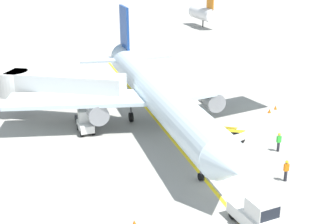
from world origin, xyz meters
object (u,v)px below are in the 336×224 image
object	(u,v)px
jet_bridge	(53,86)
pushback_tug	(257,214)
baggage_tug_near_wing	(85,123)
safety_cone_wingtip_right	(276,107)
safety_cone_nose_left	(269,111)
ground_crew_marshaller	(286,170)
ground_crew_wing_walker	(279,142)
safety_cone_nose_right	(207,99)
safety_cone_wingtip_left	(134,223)
belt_loader_forward_hold	(226,137)
airliner	(156,91)

from	to	relation	value
jet_bridge	pushback_tug	world-z (taller)	jet_bridge
baggage_tug_near_wing	safety_cone_wingtip_right	xyz separation A→B (m)	(20.66, -0.74, -0.71)
jet_bridge	safety_cone_nose_left	xyz separation A→B (m)	(21.68, -6.07, -3.32)
baggage_tug_near_wing	ground_crew_marshaller	distance (m)	19.24
ground_crew_wing_walker	safety_cone_nose_left	bearing A→B (deg)	61.77
safety_cone_nose_right	safety_cone_wingtip_left	size ratio (longest dim) A/B	1.00
belt_loader_forward_hold	ground_crew_marshaller	xyz separation A→B (m)	(1.16, -7.41, 0.13)
baggage_tug_near_wing	ground_crew_marshaller	world-z (taller)	baggage_tug_near_wing
jet_bridge	belt_loader_forward_hold	xyz separation A→B (m)	(13.46, -11.93, -2.77)
ground_crew_marshaller	safety_cone_wingtip_right	distance (m)	16.29
jet_bridge	ground_crew_marshaller	world-z (taller)	jet_bridge
safety_cone_wingtip_left	belt_loader_forward_hold	bearing A→B (deg)	39.41
safety_cone_wingtip_left	ground_crew_marshaller	bearing A→B (deg)	7.90
airliner	safety_cone_nose_left	size ratio (longest dim) A/B	80.23
ground_crew_wing_walker	safety_cone_wingtip_left	size ratio (longest dim) A/B	3.86
safety_cone_nose_left	safety_cone_nose_right	world-z (taller)	same
airliner	safety_cone_nose_left	distance (m)	12.90
safety_cone_nose_right	ground_crew_wing_walker	bearing A→B (deg)	-90.20
baggage_tug_near_wing	belt_loader_forward_hold	world-z (taller)	belt_loader_forward_hold
belt_loader_forward_hold	ground_crew_marshaller	size ratio (longest dim) A/B	3.01
safety_cone_wingtip_left	safety_cone_wingtip_right	bearing A→B (deg)	37.39
airliner	baggage_tug_near_wing	size ratio (longest dim) A/B	14.63
belt_loader_forward_hold	pushback_tug	bearing A→B (deg)	-108.62
jet_bridge	ground_crew_wing_walker	xyz separation A→B (m)	(17.06, -14.67, -2.63)
belt_loader_forward_hold	safety_cone_nose_left	distance (m)	10.11
ground_crew_marshaller	safety_cone_nose_right	size ratio (longest dim) A/B	3.86
airliner	pushback_tug	xyz separation A→B (m)	(0.23, -18.79, -2.42)
airliner	belt_loader_forward_hold	world-z (taller)	airliner
ground_crew_marshaller	airliner	bearing A→B (deg)	110.59
safety_cone_wingtip_right	ground_crew_marshaller	bearing A→B (deg)	-120.65
jet_bridge	safety_cone_nose_right	size ratio (longest dim) A/B	27.94
jet_bridge	ground_crew_marshaller	xyz separation A→B (m)	(14.61, -19.34, -2.63)
safety_cone_nose_left	pushback_tug	bearing A→B (deg)	-124.58
pushback_tug	safety_cone_wingtip_right	bearing A→B (deg)	53.91
airliner	ground_crew_marshaller	bearing A→B (deg)	-69.41
ground_crew_marshaller	safety_cone_nose_left	distance (m)	15.05
airliner	ground_crew_marshaller	distance (m)	15.52
airliner	safety_cone_nose_right	xyz separation A→B (m)	(7.89, 4.92, -3.20)
airliner	safety_cone_wingtip_right	xyz separation A→B (m)	(13.68, -0.34, -3.20)
pushback_tug	baggage_tug_near_wing	bearing A→B (deg)	110.58
pushback_tug	belt_loader_forward_hold	bearing A→B (deg)	71.38
pushback_tug	belt_loader_forward_hold	distance (m)	12.52
jet_bridge	ground_crew_marshaller	bearing A→B (deg)	-52.92
safety_cone_nose_left	safety_cone_wingtip_left	distance (m)	24.43
jet_bridge	safety_cone_wingtip_right	xyz separation A→B (m)	(22.91, -5.34, -3.32)
pushback_tug	safety_cone_wingtip_right	world-z (taller)	pushback_tug
ground_crew_marshaller	safety_cone_wingtip_right	world-z (taller)	ground_crew_marshaller
baggage_tug_near_wing	safety_cone_nose_right	distance (m)	15.55
airliner	safety_cone_wingtip_right	size ratio (longest dim) A/B	80.23
safety_cone_nose_right	pushback_tug	bearing A→B (deg)	-107.89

